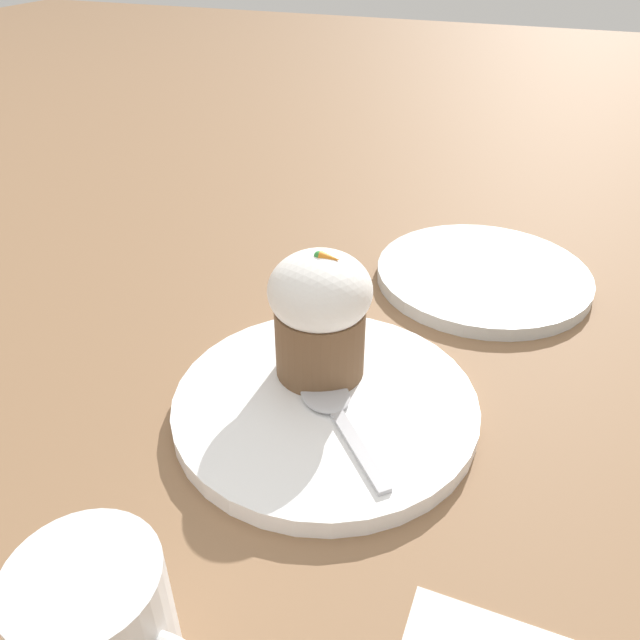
# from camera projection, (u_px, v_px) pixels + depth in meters

# --- Properties ---
(ground_plane) EXTENTS (4.00, 4.00, 0.00)m
(ground_plane) POSITION_uv_depth(u_px,v_px,m) (325.00, 412.00, 0.50)
(ground_plane) COLOR #846042
(dessert_plate) EXTENTS (0.24, 0.24, 0.02)m
(dessert_plate) POSITION_uv_depth(u_px,v_px,m) (325.00, 405.00, 0.49)
(dessert_plate) COLOR white
(dessert_plate) RESTS_ON ground_plane
(carrot_cake) EXTENTS (0.08, 0.08, 0.11)m
(carrot_cake) POSITION_uv_depth(u_px,v_px,m) (320.00, 313.00, 0.48)
(carrot_cake) COLOR brown
(carrot_cake) RESTS_ON dessert_plate
(spoon) EXTENTS (0.10, 0.11, 0.01)m
(spoon) POSITION_uv_depth(u_px,v_px,m) (332.00, 405.00, 0.48)
(spoon) COLOR #B7B7BC
(spoon) RESTS_ON dessert_plate
(coffee_cup) EXTENTS (0.10, 0.07, 0.10)m
(coffee_cup) POSITION_uv_depth(u_px,v_px,m) (105.00, 637.00, 0.29)
(coffee_cup) COLOR white
(coffee_cup) RESTS_ON ground_plane
(side_plate) EXTENTS (0.22, 0.22, 0.01)m
(side_plate) POSITION_uv_depth(u_px,v_px,m) (482.00, 275.00, 0.66)
(side_plate) COLOR silver
(side_plate) RESTS_ON ground_plane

